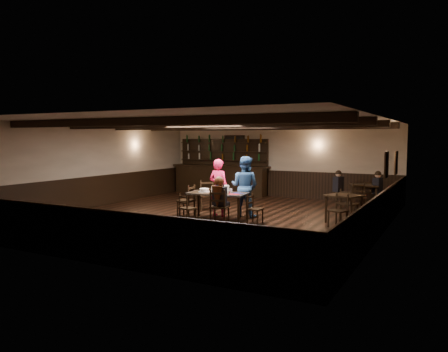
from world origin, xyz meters
The scene contains 25 objects.
ground centered at (0.00, 0.00, 0.00)m, with size 10.00×10.00×0.00m, color black.
room_shell centered at (0.01, 0.04, 1.75)m, with size 9.02×10.02×2.71m.
dining_table centered at (0.23, -0.27, 0.67)m, with size 1.67×0.96×0.75m.
chair_near_left centered at (-0.29, -1.07, 0.46)m, with size 0.45×0.44×0.78m.
chair_near_right centered at (0.63, -0.94, 0.54)m, with size 0.50×0.49×0.93m.
chair_end_left centered at (-0.74, -0.24, 0.54)m, with size 0.44×0.46×0.92m.
chair_end_right centered at (1.28, -0.27, 0.45)m, with size 0.36×0.38×0.77m.
chair_far_pushed centered at (-0.82, 0.96, 0.55)m, with size 0.60×0.59×0.94m.
woman_pink centered at (-0.02, 0.23, 0.82)m, with size 0.60×0.39×1.65m, color #DC125F.
man_blue centered at (0.67, 0.52, 0.86)m, with size 0.84×0.65×1.73m, color navy.
seated_person centered at (0.61, -0.88, 0.83)m, with size 0.34×0.51×0.83m.
cake centered at (-0.20, -0.28, 0.80)m, with size 0.31×0.31×0.10m.
plate_stack_a centered at (0.18, -0.35, 0.84)m, with size 0.19×0.19×0.18m, color white.
plate_stack_b centered at (0.43, -0.16, 0.86)m, with size 0.17×0.17×0.21m, color white.
tea_light centered at (0.26, -0.13, 0.78)m, with size 0.05×0.05×0.06m.
salt_shaker centered at (0.62, -0.31, 0.80)m, with size 0.04×0.04×0.10m, color silver.
pepper_shaker centered at (0.62, -0.34, 0.80)m, with size 0.04×0.04×0.09m, color #A5A8AD.
drink_glass centered at (0.56, -0.12, 0.81)m, with size 0.07×0.07×0.11m, color silver.
menu_red centered at (0.77, -0.34, 0.75)m, with size 0.30×0.21×0.00m, color maroon.
menu_blue centered at (0.77, -0.13, 0.75)m, with size 0.29×0.20×0.00m, color #0D1345.
bar_counter centered at (-2.37, 4.72, 0.73)m, with size 4.08×0.70×2.20m.
back_table_a centered at (3.39, 0.90, 0.65)m, with size 1.02×1.02×0.75m.
back_table_b centered at (3.37, 3.71, 0.65)m, with size 1.02×1.02×0.75m.
bg_patron_left centered at (2.53, 3.83, 0.82)m, with size 0.31×0.39×0.71m.
bg_patron_right centered at (3.77, 3.86, 0.83)m, with size 0.30×0.40×0.73m.
Camera 1 is at (5.95, -10.63, 2.24)m, focal length 35.00 mm.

